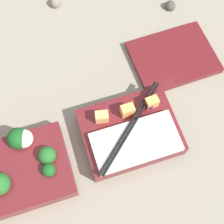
{
  "coord_description": "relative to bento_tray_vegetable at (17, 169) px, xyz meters",
  "views": [
    {
      "loc": [
        0.02,
        -0.18,
        0.63
      ],
      "look_at": [
        0.1,
        0.06,
        0.04
      ],
      "focal_mm": 50.0,
      "sensor_mm": 36.0,
      "label": 1
    }
  ],
  "objects": [
    {
      "name": "bento_tray_rice",
      "position": [
        0.24,
        0.0,
        -0.0
      ],
      "size": [
        0.19,
        0.16,
        0.07
      ],
      "color": "maroon",
      "rests_on": "ground_plane"
    },
    {
      "name": "ground_plane",
      "position": [
        0.12,
        -0.01,
        -0.03
      ],
      "size": [
        3.0,
        3.0,
        0.0
      ],
      "primitive_type": "plane",
      "color": "gray"
    },
    {
      "name": "bento_tray_vegetable",
      "position": [
        0.0,
        0.0,
        0.0
      ],
      "size": [
        0.19,
        0.15,
        0.07
      ],
      "color": "maroon",
      "rests_on": "ground_plane"
    },
    {
      "name": "pebble_1",
      "position": [
        0.45,
        0.3,
        -0.02
      ],
      "size": [
        0.03,
        0.03,
        0.03
      ],
      "primitive_type": "sphere",
      "color": "#474442",
      "rests_on": "ground_plane"
    },
    {
      "name": "pebble_0",
      "position": [
        0.17,
        0.4,
        -0.02
      ],
      "size": [
        0.03,
        0.03,
        0.03
      ],
      "primitive_type": "sphere",
      "color": "#7A6B5B",
      "rests_on": "ground_plane"
    },
    {
      "name": "bento_lid",
      "position": [
        0.4,
        0.16,
        -0.02
      ],
      "size": [
        0.19,
        0.15,
        0.01
      ],
      "primitive_type": "cube",
      "rotation": [
        0.0,
        0.0,
        0.03
      ],
      "color": "maroon",
      "rests_on": "ground_plane"
    }
  ]
}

